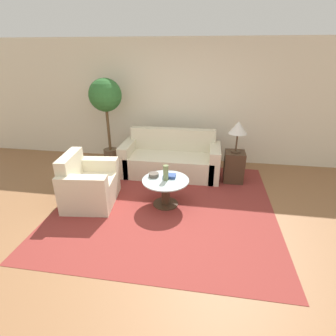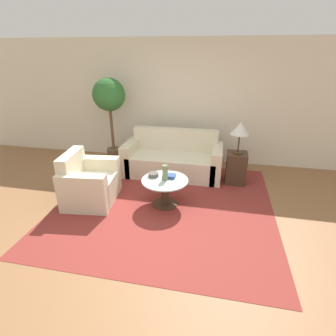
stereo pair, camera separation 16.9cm
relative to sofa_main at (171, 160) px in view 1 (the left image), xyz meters
The scene contains 12 objects.
ground_plane 1.87m from the sofa_main, 89.17° to the right, with size 14.00×14.00×0.00m, color #8E603D.
wall_back 1.31m from the sofa_main, 88.16° to the left, with size 10.00×0.06×2.60m.
rug 1.28m from the sofa_main, 85.61° to the right, with size 3.47×3.33×0.01m.
sofa_main is the anchor object (origin of this frame).
armchair 1.81m from the sofa_main, 131.45° to the right, with size 0.86×1.01×0.85m.
coffee_table 1.25m from the sofa_main, 85.61° to the right, with size 0.75×0.75×0.45m.
side_table 1.26m from the sofa_main, ahead, with size 0.37×0.37×0.60m.
table_lamp 1.47m from the sofa_main, ahead, with size 0.34×0.34×0.59m.
potted_plant 1.79m from the sofa_main, 169.38° to the left, with size 0.67×0.67×1.85m.
vase 1.28m from the sofa_main, 85.40° to the right, with size 0.08×0.08×0.25m.
bowl 1.18m from the sofa_main, 95.61° to the right, with size 0.17×0.17×0.06m.
book_stack 1.17m from the sofa_main, 82.87° to the right, with size 0.20×0.15×0.05m.
Camera 1 is at (0.69, -3.07, 2.33)m, focal length 28.00 mm.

